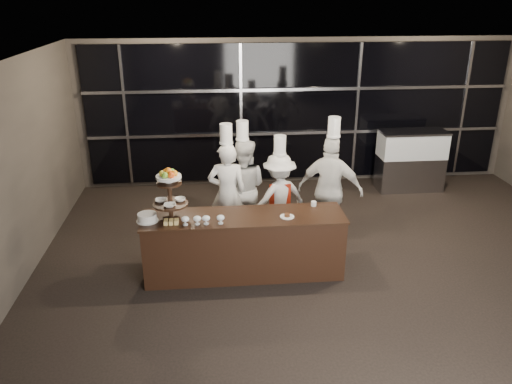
{
  "coord_description": "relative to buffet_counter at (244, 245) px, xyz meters",
  "views": [
    {
      "loc": [
        -1.82,
        -5.05,
        3.84
      ],
      "look_at": [
        -1.2,
        1.57,
        1.15
      ],
      "focal_mm": 35.0,
      "sensor_mm": 36.0,
      "label": 1
    }
  ],
  "objects": [
    {
      "name": "chef_a",
      "position": [
        -0.19,
        1.01,
        0.4
      ],
      "size": [
        0.64,
        0.45,
        1.98
      ],
      "color": "white",
      "rests_on": "ground"
    },
    {
      "name": "display_case",
      "position": [
        3.63,
        3.03,
        0.22
      ],
      "size": [
        1.33,
        0.58,
        1.24
      ],
      "color": "#A5A5AA",
      "rests_on": "ground"
    },
    {
      "name": "buffet_counter",
      "position": [
        0.0,
        0.0,
        0.0
      ],
      "size": [
        2.84,
        0.74,
        0.92
      ],
      "color": "black",
      "rests_on": "ground"
    },
    {
      "name": "chef_cup",
      "position": [
        1.04,
        0.25,
        0.49
      ],
      "size": [
        0.08,
        0.08,
        0.07
      ],
      "primitive_type": "cylinder",
      "color": "white",
      "rests_on": "buffet_counter"
    },
    {
      "name": "pastry_squares",
      "position": [
        -0.99,
        -0.17,
        0.48
      ],
      "size": [
        0.19,
        0.13,
        0.05
      ],
      "color": "#E3C26F",
      "rests_on": "buffet_counter"
    },
    {
      "name": "layer_cake",
      "position": [
        -1.32,
        -0.05,
        0.51
      ],
      "size": [
        0.3,
        0.3,
        0.11
      ],
      "color": "white",
      "rests_on": "buffet_counter"
    },
    {
      "name": "window_wall",
      "position": [
        1.4,
        3.66,
        1.04
      ],
      "size": [
        8.6,
        0.1,
        2.8
      ],
      "color": "black",
      "rests_on": "ground"
    },
    {
      "name": "display_stand",
      "position": [
        -1.0,
        -0.0,
        0.87
      ],
      "size": [
        0.48,
        0.48,
        0.74
      ],
      "color": "black",
      "rests_on": "buffet_counter"
    },
    {
      "name": "compotes",
      "position": [
        -0.57,
        -0.22,
        0.54
      ],
      "size": [
        0.58,
        0.11,
        0.12
      ],
      "color": "silver",
      "rests_on": "buffet_counter"
    },
    {
      "name": "room",
      "position": [
        1.4,
        -1.27,
        1.03
      ],
      "size": [
        10.0,
        10.0,
        10.0
      ],
      "color": "black",
      "rests_on": "ground"
    },
    {
      "name": "chef_c",
      "position": [
        0.64,
        1.06,
        0.28
      ],
      "size": [
        1.08,
        0.85,
        1.77
      ],
      "color": "white",
      "rests_on": "ground"
    },
    {
      "name": "chef_d",
      "position": [
        1.45,
        0.92,
        0.44
      ],
      "size": [
        1.13,
        0.79,
        2.07
      ],
      "color": "white",
      "rests_on": "ground"
    },
    {
      "name": "chef_b",
      "position": [
        0.08,
        1.27,
        0.38
      ],
      "size": [
        0.9,
        0.75,
        1.96
      ],
      "color": "white",
      "rests_on": "ground"
    },
    {
      "name": "small_plate",
      "position": [
        0.6,
        -0.1,
        0.47
      ],
      "size": [
        0.2,
        0.2,
        0.05
      ],
      "color": "white",
      "rests_on": "buffet_counter"
    }
  ]
}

